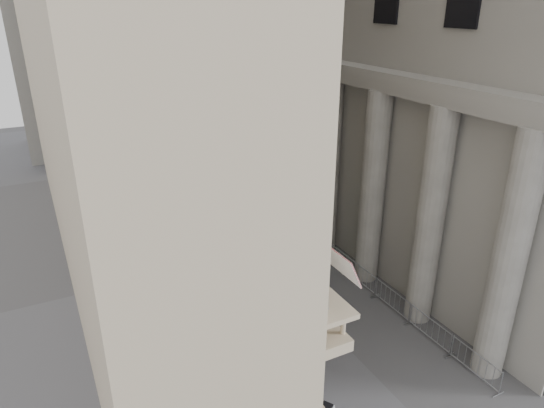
{
  "coord_description": "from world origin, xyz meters",
  "views": [
    {
      "loc": [
        -10.49,
        -3.91,
        13.79
      ],
      "look_at": [
        -0.5,
        15.79,
        4.5
      ],
      "focal_mm": 32.0,
      "sensor_mm": 36.0,
      "label": 1
    }
  ],
  "objects_px": {
    "street_lamp": "(144,147)",
    "pedestrian_b": "(210,173)",
    "security_tent": "(198,194)",
    "pedestrian_a": "(240,201)",
    "info_kiosk": "(189,233)"
  },
  "relations": [
    {
      "from": "street_lamp",
      "to": "pedestrian_a",
      "type": "bearing_deg",
      "value": -52.78
    },
    {
      "from": "pedestrian_b",
      "to": "street_lamp",
      "type": "bearing_deg",
      "value": 55.65
    },
    {
      "from": "security_tent",
      "to": "info_kiosk",
      "type": "height_order",
      "value": "security_tent"
    },
    {
      "from": "security_tent",
      "to": "pedestrian_b",
      "type": "height_order",
      "value": "security_tent"
    },
    {
      "from": "security_tent",
      "to": "pedestrian_a",
      "type": "relative_size",
      "value": 2.62
    },
    {
      "from": "security_tent",
      "to": "street_lamp",
      "type": "relative_size",
      "value": 0.55
    },
    {
      "from": "street_lamp",
      "to": "pedestrian_b",
      "type": "distance_m",
      "value": 7.79
    },
    {
      "from": "security_tent",
      "to": "pedestrian_a",
      "type": "height_order",
      "value": "security_tent"
    },
    {
      "from": "street_lamp",
      "to": "pedestrian_b",
      "type": "bearing_deg",
      "value": 6.32
    },
    {
      "from": "security_tent",
      "to": "pedestrian_b",
      "type": "bearing_deg",
      "value": 66.14
    },
    {
      "from": "info_kiosk",
      "to": "pedestrian_a",
      "type": "height_order",
      "value": "info_kiosk"
    },
    {
      "from": "security_tent",
      "to": "pedestrian_b",
      "type": "distance_m",
      "value": 10.04
    },
    {
      "from": "street_lamp",
      "to": "pedestrian_b",
      "type": "relative_size",
      "value": 4.84
    },
    {
      "from": "info_kiosk",
      "to": "pedestrian_b",
      "type": "distance_m",
      "value": 11.11
    },
    {
      "from": "security_tent",
      "to": "pedestrian_b",
      "type": "relative_size",
      "value": 2.64
    }
  ]
}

